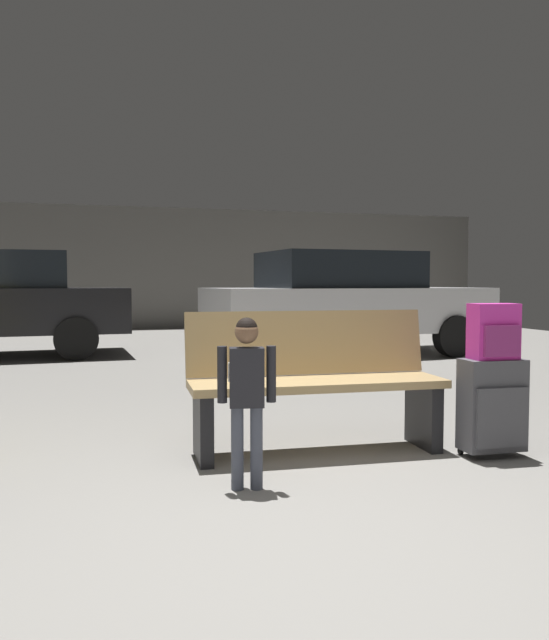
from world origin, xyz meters
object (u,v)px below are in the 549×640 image
(child, at_px, (246,384))
(bench, at_px, (314,382))
(parked_car_near, at_px, (345,300))
(backpack_bright, at_px, (494,332))
(suitcase, at_px, (493,405))

(child, bearing_deg, bench, 46.71)
(parked_car_near, bearing_deg, backpack_bright, -103.24)
(suitcase, relative_size, parked_car_near, 0.14)
(backpack_bright, distance_m, parked_car_near, 5.62)
(child, bearing_deg, parked_car_near, 62.96)
(suitcase, bearing_deg, backpack_bright, -109.99)
(child, bearing_deg, suitcase, 6.48)
(backpack_bright, bearing_deg, child, -173.53)
(bench, relative_size, backpack_bright, 4.78)
(parked_car_near, bearing_deg, suitcase, -103.24)
(backpack_bright, height_order, child, backpack_bright)
(bench, relative_size, suitcase, 2.69)
(parked_car_near, bearing_deg, child, -117.04)
(bench, height_order, backpack_bright, backpack_bright)
(suitcase, height_order, parked_car_near, parked_car_near)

